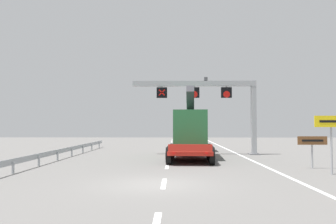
{
  "coord_description": "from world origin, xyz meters",
  "views": [
    {
      "loc": [
        0.81,
        -14.51,
        2.46
      ],
      "look_at": [
        0.27,
        13.15,
        3.53
      ],
      "focal_mm": 37.02,
      "sensor_mm": 36.0,
      "label": 1
    }
  ],
  "objects_px": {
    "overhead_lane_gantry": "(211,95)",
    "tourist_info_sign_brown": "(312,144)",
    "heavy_haul_truck_red": "(191,131)",
    "exit_sign_yellow": "(331,129)"
  },
  "relations": [
    {
      "from": "overhead_lane_gantry",
      "to": "heavy_haul_truck_red",
      "type": "height_order",
      "value": "overhead_lane_gantry"
    },
    {
      "from": "heavy_haul_truck_red",
      "to": "tourist_info_sign_brown",
      "type": "bearing_deg",
      "value": -54.14
    },
    {
      "from": "overhead_lane_gantry",
      "to": "tourist_info_sign_brown",
      "type": "relative_size",
      "value": 5.85
    },
    {
      "from": "exit_sign_yellow",
      "to": "tourist_info_sign_brown",
      "type": "height_order",
      "value": "exit_sign_yellow"
    },
    {
      "from": "tourist_info_sign_brown",
      "to": "heavy_haul_truck_red",
      "type": "bearing_deg",
      "value": 125.86
    },
    {
      "from": "overhead_lane_gantry",
      "to": "tourist_info_sign_brown",
      "type": "distance_m",
      "value": 11.14
    },
    {
      "from": "tourist_info_sign_brown",
      "to": "overhead_lane_gantry",
      "type": "bearing_deg",
      "value": 116.89
    },
    {
      "from": "overhead_lane_gantry",
      "to": "heavy_haul_truck_red",
      "type": "bearing_deg",
      "value": -168.92
    },
    {
      "from": "heavy_haul_truck_red",
      "to": "exit_sign_yellow",
      "type": "bearing_deg",
      "value": -60.36
    },
    {
      "from": "overhead_lane_gantry",
      "to": "exit_sign_yellow",
      "type": "bearing_deg",
      "value": -68.08
    }
  ]
}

